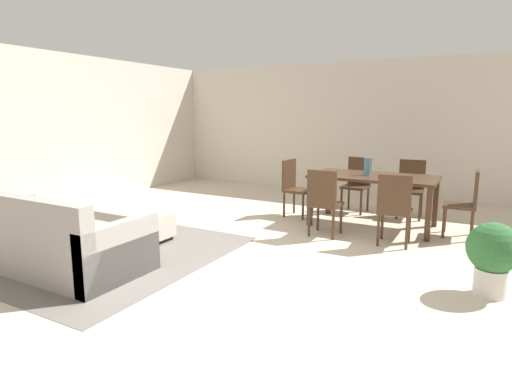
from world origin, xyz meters
TOP-DOWN VIEW (x-y plane):
  - ground_plane at (0.00, 0.00)m, footprint 10.80×10.80m
  - wall_back at (0.00, 5.00)m, footprint 9.00×0.12m
  - wall_left at (-4.50, 0.50)m, footprint 0.12×11.00m
  - area_rug at (-1.99, -0.30)m, footprint 3.00×2.80m
  - couch at (-1.99, -0.93)m, footprint 2.22×0.97m
  - ottoman_table at (-1.99, 0.26)m, footprint 1.17×0.52m
  - dining_table at (0.70, 2.47)m, footprint 1.77×0.95m
  - dining_chair_near_left at (0.25, 1.60)m, footprint 0.40×0.40m
  - dining_chair_near_right at (1.17, 1.63)m, footprint 0.43×0.43m
  - dining_chair_far_left at (0.23, 3.30)m, footprint 0.43×0.43m
  - dining_chair_far_right at (1.10, 3.34)m, footprint 0.43×0.43m
  - dining_chair_head_east at (1.94, 2.49)m, footprint 0.41×0.41m
  - dining_chair_head_west at (-0.57, 2.47)m, footprint 0.43×0.43m
  - vase_centerpiece at (0.60, 2.45)m, footprint 0.10×0.10m
  - potted_plant at (2.24, 0.56)m, footprint 0.46×0.46m

SIDE VIEW (x-z plane):
  - ground_plane at x=0.00m, z-range 0.00..0.00m
  - area_rug at x=-1.99m, z-range 0.00..0.01m
  - ottoman_table at x=-1.99m, z-range 0.03..0.41m
  - couch at x=-1.99m, z-range -0.14..0.72m
  - potted_plant at x=2.24m, z-range 0.06..0.75m
  - dining_chair_near_left at x=0.25m, z-range 0.06..0.98m
  - dining_chair_near_right at x=1.17m, z-range 0.06..0.98m
  - dining_chair_far_left at x=0.23m, z-range 0.06..0.98m
  - dining_chair_far_right at x=1.10m, z-range 0.06..0.98m
  - dining_chair_head_east at x=1.94m, z-range 0.06..0.98m
  - dining_chair_head_west at x=-0.57m, z-range 0.06..0.98m
  - dining_table at x=0.70m, z-range 0.29..1.05m
  - vase_centerpiece at x=0.60m, z-range 0.76..1.02m
  - wall_back at x=0.00m, z-range 0.00..2.70m
  - wall_left at x=-4.50m, z-range 0.00..2.70m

